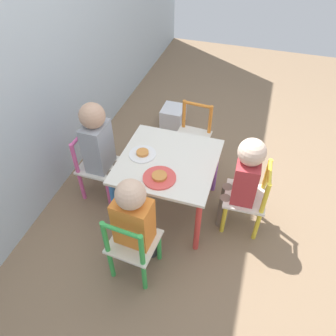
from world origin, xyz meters
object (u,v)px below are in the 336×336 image
Objects in this scene: chair_pink at (96,166)px; plate_left at (159,177)px; storage_bin at (173,116)px; chair_orange at (193,137)px; child_front at (243,177)px; child_left at (135,218)px; chair_green at (132,246)px; plate_back at (143,154)px; child_back at (100,145)px; kids_table at (168,167)px; chair_yellow at (248,199)px.

chair_pink is 2.57× the size of plate_left.
chair_pink is at bearing 164.69° from storage_bin.
child_front reaches higher than chair_orange.
chair_green is at bearing 90.00° from child_left.
child_back is at bearing 89.04° from plate_back.
kids_table is at bearing -90.00° from chair_orange.
chair_green and chair_yellow have the same top height.
chair_orange is 0.58m from storage_bin.
chair_pink is 2.94× the size of plate_back.
child_back is at bearing -46.58° from chair_green.
chair_yellow is 0.72× the size of child_front.
child_left reaches higher than chair_pink.
child_left is (-0.48, -0.50, 0.18)m from chair_pink.
plate_back is (0.17, 0.17, -0.00)m from plate_left.
plate_back is (-0.02, 0.70, 0.22)m from chair_yellow.
child_back is at bearing 167.93° from storage_bin.
chair_orange is 2.30× the size of storage_bin.
chair_yellow is at bearing -88.62° from chair_pink.
kids_table is at bearing -0.00° from plate_left.
chair_orange is 0.61m from plate_back.
plate_back is at bearing 45.00° from plate_left.
chair_orange is at bearing -3.87° from kids_table.
child_back is at bearing -91.38° from child_front.
chair_yellow is at bearing -41.99° from chair_orange.
chair_green is at bearing -137.03° from chair_pink.
kids_table is at bearing -90.00° from chair_green.
chair_pink is at bearing -133.37° from chair_orange.
chair_orange is (1.07, -0.08, 0.00)m from chair_green.
chair_green is at bearing -171.85° from storage_bin.
child_left is 1.00× the size of child_front.
storage_bin is at bearing 14.74° from kids_table.
chair_pink is at bearing 90.00° from child_back.
chair_yellow and chair_orange have the same top height.
child_front is at bearing -90.00° from chair_yellow.
kids_table is 1.19× the size of chair_yellow.
chair_orange is 0.72× the size of child_front.
plate_left is (-0.19, 0.47, 0.04)m from child_front.
plate_back is (0.47, 0.13, 0.04)m from child_left.
chair_yellow is at bearing -88.54° from child_back.
kids_table is 0.85× the size of child_left.
child_back is (-0.01, 1.01, 0.21)m from chair_yellow.
chair_pink and chair_yellow have the same top height.
child_front is (-0.52, -0.44, 0.18)m from chair_orange.
child_back reaches higher than plate_left.
kids_table is 1.19× the size of chair_orange.
kids_table is 1.08m from storage_bin.
child_back reaches higher than storage_bin.
child_front is 0.64m from plate_back.
chair_yellow is at bearing -140.84° from storage_bin.
storage_bin is (1.47, 0.22, -0.34)m from child_left.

